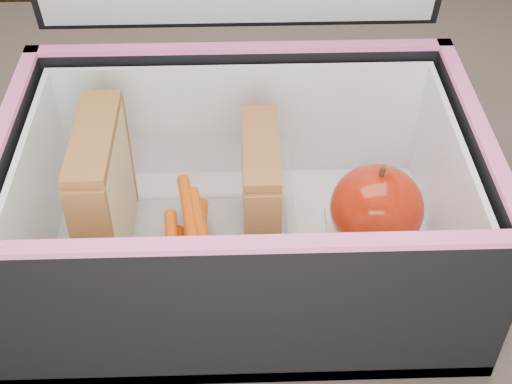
{
  "coord_description": "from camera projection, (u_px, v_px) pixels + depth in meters",
  "views": [
    {
      "loc": [
        -0.06,
        -0.43,
        1.17
      ],
      "look_at": [
        -0.05,
        -0.03,
        0.81
      ],
      "focal_mm": 50.0,
      "sensor_mm": 36.0,
      "label": 1
    }
  ],
  "objects": [
    {
      "name": "kitchen_table",
      "position": [
        308.0,
        290.0,
        0.66
      ],
      "size": [
        1.2,
        0.8,
        0.75
      ],
      "color": "brown",
      "rests_on": "ground"
    },
    {
      "name": "lunch_bag",
      "position": [
        243.0,
        189.0,
        0.52
      ],
      "size": [
        0.34,
        0.27,
        0.34
      ],
      "color": "black",
      "rests_on": "kitchen_table"
    },
    {
      "name": "plastic_tub",
      "position": [
        185.0,
        216.0,
        0.54
      ],
      "size": [
        0.16,
        0.11,
        0.07
      ],
      "primitive_type": null,
      "color": "white",
      "rests_on": "lunch_bag"
    },
    {
      "name": "sandwich_left",
      "position": [
        104.0,
        193.0,
        0.52
      ],
      "size": [
        0.03,
        0.1,
        0.11
      ],
      "color": "#DDC987",
      "rests_on": "plastic_tub"
    },
    {
      "name": "sandwich_right",
      "position": [
        260.0,
        196.0,
        0.52
      ],
      "size": [
        0.03,
        0.09,
        0.1
      ],
      "color": "#DDC987",
      "rests_on": "plastic_tub"
    },
    {
      "name": "carrot_sticks",
      "position": [
        191.0,
        241.0,
        0.54
      ],
      "size": [
        0.05,
        0.11,
        0.03
      ],
      "color": "#D94200",
      "rests_on": "plastic_tub"
    },
    {
      "name": "paper_napkin",
      "position": [
        374.0,
        241.0,
        0.56
      ],
      "size": [
        0.07,
        0.08,
        0.01
      ],
      "primitive_type": "cube",
      "rotation": [
        0.0,
        0.0,
        -0.02
      ],
      "color": "white",
      "rests_on": "lunch_bag"
    },
    {
      "name": "red_apple",
      "position": [
        377.0,
        208.0,
        0.53
      ],
      "size": [
        0.08,
        0.08,
        0.07
      ],
      "rotation": [
        0.0,
        0.0,
        0.18
      ],
      "color": "#941306",
      "rests_on": "paper_napkin"
    }
  ]
}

